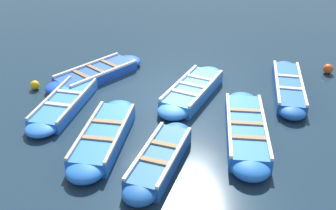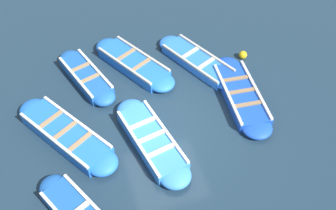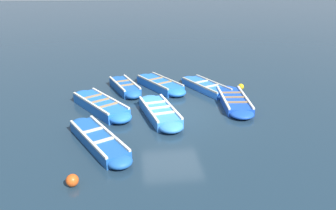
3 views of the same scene
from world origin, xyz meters
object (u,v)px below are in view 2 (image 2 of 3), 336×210
at_px(boat_end_of_row, 198,61).
at_px(boat_outer_right, 86,77).
at_px(boat_broadside, 152,140).
at_px(buoy_orange_near, 243,55).
at_px(boat_centre, 241,95).
at_px(boat_far_corner, 66,135).
at_px(boat_near_quay, 134,64).

bearing_deg(boat_end_of_row, boat_outer_right, 174.49).
bearing_deg(boat_broadside, buoy_orange_near, 33.11).
distance_m(boat_centre, boat_outer_right, 5.21).
distance_m(boat_far_corner, buoy_orange_near, 6.78).
relative_size(boat_near_quay, boat_outer_right, 1.12).
relative_size(boat_broadside, boat_centre, 0.98).
xyz_separation_m(boat_centre, buoy_orange_near, (0.90, 1.79, -0.01)).
bearing_deg(boat_outer_right, boat_centre, -26.48).
xyz_separation_m(boat_near_quay, boat_outer_right, (-1.70, -0.15, 0.00)).
relative_size(boat_end_of_row, boat_outer_right, 1.13).
relative_size(boat_outer_right, buoy_orange_near, 10.98).
relative_size(boat_end_of_row, buoy_orange_near, 12.39).
height_order(boat_centre, boat_near_quay, boat_near_quay).
relative_size(boat_centre, boat_outer_right, 1.18).
distance_m(boat_broadside, boat_outer_right, 3.54).
bearing_deg(boat_far_corner, boat_near_quay, 42.52).
height_order(boat_near_quay, boat_outer_right, same).
xyz_separation_m(boat_broadside, boat_outer_right, (-1.38, 3.26, -0.00)).
xyz_separation_m(boat_far_corner, boat_end_of_row, (4.87, 1.93, -0.05)).
bearing_deg(buoy_orange_near, boat_outer_right, 174.57).
bearing_deg(boat_far_corner, boat_end_of_row, 21.62).
bearing_deg(boat_end_of_row, boat_near_quay, 166.53).
xyz_separation_m(boat_near_quay, buoy_orange_near, (3.87, -0.68, -0.04)).
height_order(boat_broadside, boat_outer_right, boat_broadside).
xyz_separation_m(boat_end_of_row, boat_outer_right, (-3.89, 0.38, 0.03)).
height_order(boat_broadside, buoy_orange_near, boat_broadside).
relative_size(boat_far_corner, boat_near_quay, 1.07).
relative_size(boat_far_corner, boat_outer_right, 1.19).
xyz_separation_m(boat_centre, boat_end_of_row, (-0.77, 1.95, -0.00)).
xyz_separation_m(boat_far_corner, boat_centre, (5.64, -0.02, -0.04)).
relative_size(boat_centre, boat_near_quay, 1.06).
height_order(boat_broadside, boat_far_corner, boat_far_corner).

